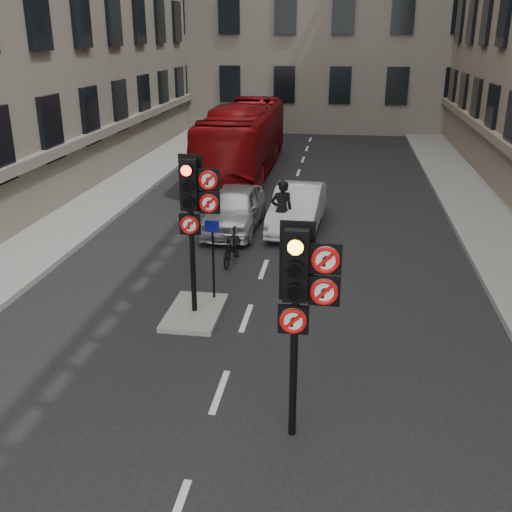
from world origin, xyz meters
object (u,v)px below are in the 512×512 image
(car_pink, at_px, (243,170))
(car_white, at_px, (298,207))
(bus_red, at_px, (243,139))
(motorcycle, at_px, (232,246))
(signal_near, at_px, (301,288))
(motorcyclist, at_px, (282,211))
(car_silver, at_px, (234,208))
(info_sign, at_px, (213,249))
(signal_far, at_px, (194,201))

(car_pink, bearing_deg, car_white, -64.44)
(car_pink, distance_m, bus_red, 2.64)
(car_pink, bearing_deg, motorcycle, -83.26)
(signal_near, height_order, bus_red, signal_near)
(car_pink, relative_size, bus_red, 0.41)
(car_white, height_order, motorcycle, car_white)
(car_white, distance_m, motorcyclist, 1.39)
(signal_near, bearing_deg, motorcycle, 108.26)
(signal_near, bearing_deg, motorcyclist, 97.62)
(motorcycle, bearing_deg, car_white, 70.66)
(car_silver, distance_m, car_pink, 6.01)
(motorcyclist, bearing_deg, info_sign, 54.35)
(motorcyclist, bearing_deg, bus_red, -96.09)
(motorcyclist, xyz_separation_m, info_sign, (-1.12, -4.76, 0.41))
(bus_red, bearing_deg, car_silver, -82.73)
(car_white, relative_size, info_sign, 2.19)
(motorcycle, bearing_deg, car_silver, 103.85)
(bus_red, bearing_deg, car_white, -68.82)
(signal_near, bearing_deg, signal_far, 123.02)
(signal_near, xyz_separation_m, car_pink, (-3.61, 16.33, -1.93))
(motorcycle, height_order, info_sign, info_sign)
(motorcyclist, height_order, info_sign, info_sign)
(signal_near, bearing_deg, car_pink, 102.45)
(motorcycle, xyz_separation_m, info_sign, (0.05, -2.63, 0.88))
(motorcycle, xyz_separation_m, motorcyclist, (1.16, 2.13, 0.47))
(car_pink, bearing_deg, motorcyclist, -71.85)
(bus_red, distance_m, info_sign, 14.14)
(car_pink, height_order, bus_red, bus_red)
(signal_near, xyz_separation_m, signal_far, (-2.60, 4.00, 0.12))
(info_sign, bearing_deg, car_silver, 99.35)
(signal_near, bearing_deg, car_silver, 105.62)
(signal_near, height_order, car_silver, signal_near)
(signal_far, height_order, motorcyclist, signal_far)
(signal_far, height_order, car_silver, signal_far)
(signal_far, xyz_separation_m, motorcyclist, (1.33, 5.50, -1.74))
(signal_far, bearing_deg, motorcyclist, 76.41)
(motorcycle, bearing_deg, motorcyclist, 66.42)
(info_sign, bearing_deg, motorcyclist, 80.95)
(info_sign, bearing_deg, bus_red, 100.69)
(car_silver, distance_m, motorcyclist, 1.86)
(car_white, xyz_separation_m, motorcycle, (-1.55, -3.44, -0.21))
(car_white, relative_size, car_pink, 0.95)
(motorcycle, relative_size, motorcyclist, 0.86)
(signal_far, distance_m, car_pink, 12.54)
(car_silver, bearing_deg, bus_red, 98.15)
(car_silver, height_order, motorcyclist, motorcyclist)
(signal_near, xyz_separation_m, info_sign, (-2.39, 4.74, -1.21))
(signal_far, bearing_deg, car_white, 75.79)
(car_silver, height_order, info_sign, info_sign)
(car_pink, bearing_deg, bus_red, 98.33)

